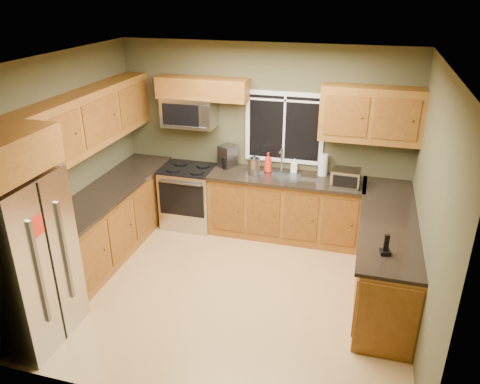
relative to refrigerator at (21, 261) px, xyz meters
The scene contains 28 objects.
floor 2.35m from the refrigerator, 36.78° to the left, with size 4.20×4.20×0.00m, color tan.
ceiling 2.82m from the refrigerator, 36.78° to the left, with size 4.20×4.20×0.00m, color white.
back_wall 3.58m from the refrigerator, 60.71° to the left, with size 4.20×4.20×0.00m, color #49472B.
front_wall 1.86m from the refrigerator, 16.04° to the right, with size 4.20×4.20×0.00m, color #49472B.
left_wall 1.42m from the refrigerator, 105.52° to the left, with size 3.60×3.60×0.00m, color #49472B.
right_wall 4.08m from the refrigerator, 18.71° to the left, with size 3.60×3.60×0.00m, color #49472B.
window 3.75m from the refrigerator, 56.52° to the left, with size 1.12×0.03×1.02m.
base_cabinets_left 1.83m from the refrigerator, 91.97° to the left, with size 0.60×2.65×0.90m, color brown.
countertop_left 1.78m from the refrigerator, 91.16° to the left, with size 0.65×2.65×0.04m, color black.
base_cabinets_back 3.56m from the refrigerator, 52.43° to the left, with size 2.17×0.60×0.90m, color brown.
countertop_back 3.51m from the refrigerator, 52.18° to the left, with size 2.17×0.65×0.04m, color black.
base_cabinets_peninsula 4.02m from the refrigerator, 27.50° to the left, with size 0.60×2.52×0.90m.
countertop_peninsula 3.97m from the refrigerator, 27.77° to the left, with size 0.65×2.50×0.04m, color black.
upper_cabinets_left 2.03m from the refrigerator, 96.30° to the left, with size 0.33×2.65×0.72m, color brown.
upper_cabinets_back_left 3.28m from the refrigerator, 73.15° to the left, with size 1.30×0.33×0.30m, color brown.
upper_cabinets_back_right 4.44m from the refrigerator, 42.62° to the left, with size 1.30×0.33×0.72m, color brown.
refrigerator is the anchor object (origin of this frame).
range 2.89m from the refrigerator, 76.03° to the left, with size 0.76×0.69×0.94m.
microwave 3.10m from the refrigerator, 76.66° to the left, with size 0.76×0.41×0.42m.
sink 3.46m from the refrigerator, 53.87° to the left, with size 0.60×0.42×0.36m.
toaster_oven 3.99m from the refrigerator, 42.05° to the left, with size 0.38×0.31×0.23m.
coffee_maker 3.19m from the refrigerator, 67.12° to the left, with size 0.27×0.31×0.32m.
kettle 3.23m from the refrigerator, 58.39° to the left, with size 0.16×0.16×0.29m.
paper_towel_roll 3.98m from the refrigerator, 48.63° to the left, with size 0.15×0.15×0.34m.
soap_bottle_a 3.44m from the refrigerator, 57.27° to the left, with size 0.11×0.11×0.29m, color red.
soap_bottle_b 3.73m from the refrigerator, 53.43° to the left, with size 0.09×0.09×0.19m, color white.
soap_bottle_c 3.42m from the refrigerator, 61.04° to the left, with size 0.13×0.13×0.17m, color white.
cordless_phone 3.61m from the refrigerator, 16.53° to the left, with size 0.11×0.11×0.22m.
Camera 1 is at (1.40, -4.52, 3.41)m, focal length 35.00 mm.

